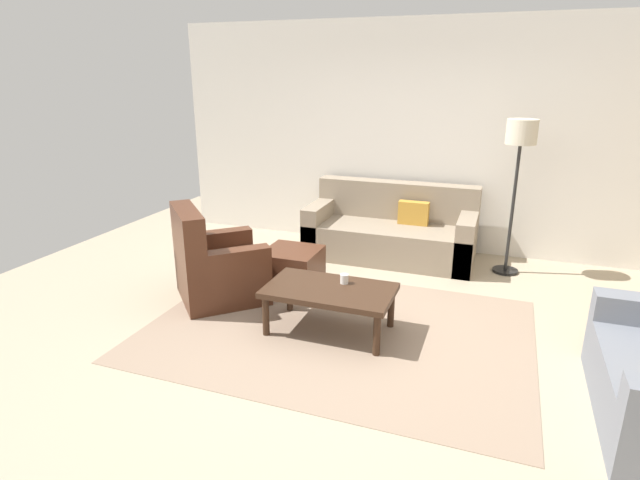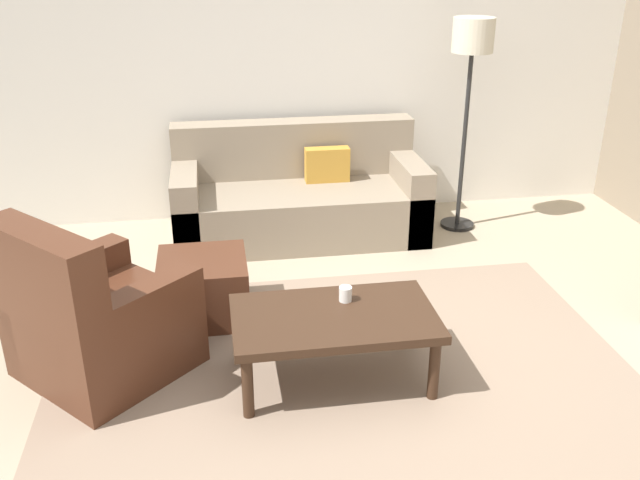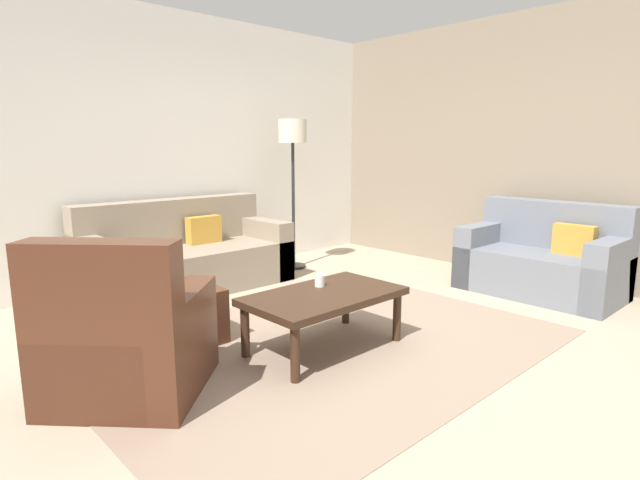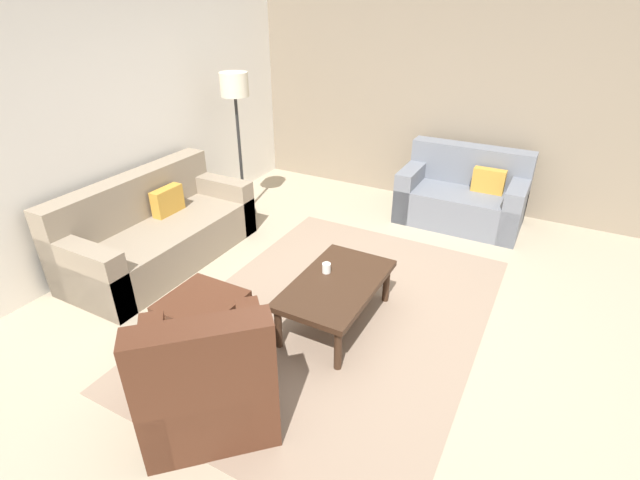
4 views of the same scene
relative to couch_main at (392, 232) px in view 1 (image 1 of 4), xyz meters
The scene contains 9 objects.
ground_plane 2.12m from the couch_main, 90.43° to the right, with size 8.00×8.00×0.00m, color tan.
rear_partition 1.21m from the couch_main, 91.81° to the left, with size 6.00×0.12×2.80m, color silver.
area_rug 2.12m from the couch_main, 90.43° to the right, with size 3.29×2.38×0.01m, color gray.
couch_main is the anchor object (origin of this frame).
armchair_leather 2.34m from the couch_main, 126.35° to the right, with size 1.13×1.13×0.95m.
ottoman 1.53m from the couch_main, 120.85° to the right, with size 0.56×0.56×0.40m, color #4C2819.
coffee_table 2.14m from the couch_main, 92.16° to the right, with size 1.10×0.64×0.41m.
cup 2.00m from the couch_main, 89.78° to the right, with size 0.07×0.07×0.08m, color white.
lamp_standing 1.75m from the couch_main, ahead, with size 0.32×0.32×1.71m.
Camera 1 is at (1.25, -3.89, 2.18)m, focal length 28.82 mm.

